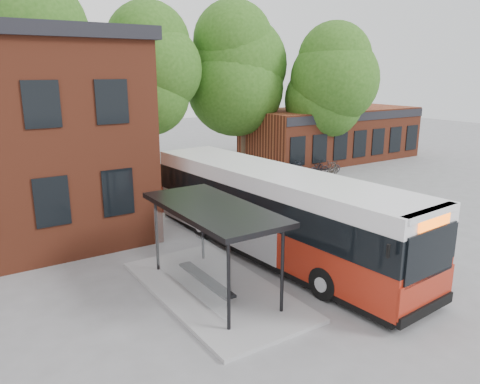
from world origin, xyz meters
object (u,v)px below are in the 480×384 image
bicycle_0 (271,174)px  bicycle_1 (288,172)px  bicycle_7 (331,167)px  bicycle_2 (304,175)px  city_bus (274,213)px  bicycle_3 (297,169)px  bicycle_4 (315,172)px  bus_shelter (213,249)px  bicycle_6 (317,167)px  bicycle_5 (333,169)px

bicycle_0 → bicycle_1: bicycle_1 is taller
bicycle_0 → bicycle_7: (4.79, -0.44, -0.01)m
bicycle_0 → bicycle_2: bearing=-109.7°
city_bus → bicycle_7: city_bus is taller
city_bus → bicycle_1: (8.47, 9.56, -1.11)m
bicycle_3 → bicycle_4: (0.78, -0.94, -0.09)m
bicycle_0 → bicycle_4: bicycle_0 is taller
city_bus → bicycle_0: (7.37, 9.93, -1.19)m
bicycle_2 → bus_shelter: bearing=150.7°
bicycle_1 → bicycle_0: bearing=69.6°
bus_shelter → bicycle_6: (14.72, 11.36, -0.99)m
bicycle_0 → bicycle_2: size_ratio=1.14×
bicycle_0 → bicycle_6: bicycle_6 is taller
bicycle_4 → bicycle_7: (1.95, 0.56, -0.00)m
bicycle_4 → bicycle_0: bearing=49.1°
bicycle_3 → bicycle_5: 2.47m
bicycle_3 → bicycle_7: 2.75m
bicycle_3 → bus_shelter: bearing=108.7°
bicycle_0 → bicycle_4: size_ratio=1.01×
bus_shelter → bicycle_1: (11.99, 11.04, -0.91)m
bicycle_2 → bicycle_5: size_ratio=0.97×
bicycle_1 → bicycle_5: bicycle_1 is taller
city_bus → bicycle_5: (11.65, 8.78, -1.18)m
bus_shelter → bicycle_1: bearing=42.7°
city_bus → bicycle_6: city_bus is taller
bus_shelter → bicycle_2: size_ratio=4.58×
bicycle_1 → bicycle_3: bicycle_3 is taller
bicycle_1 → bicycle_5: 3.28m
bicycle_2 → bicycle_5: bicycle_5 is taller
bicycle_3 → bicycle_1: bearing=84.9°
bicycle_5 → bicycle_6: bicycle_5 is taller
bus_shelter → bicycle_2: bus_shelter is taller
bicycle_7 → bicycle_6: bearing=80.5°
bicycle_1 → bicycle_2: size_ratio=1.18×
city_bus → bicycle_5: 14.64m
bicycle_3 → bicycle_6: size_ratio=1.04×
bus_shelter → bicycle_3: bearing=41.2°
bicycle_4 → bicycle_7: size_ratio=1.15×
bicycle_5 → bicycle_7: bearing=-55.4°
bicycle_5 → bicycle_6: (-0.45, 1.09, -0.01)m
bus_shelter → bicycle_7: bus_shelter is taller
bicycle_2 → bicycle_6: size_ratio=0.87×
bicycle_0 → bicycle_3: 2.07m
bus_shelter → bicycle_7: (15.68, 10.98, -1.00)m
bicycle_4 → bicycle_5: (1.44, -0.15, 0.02)m
city_bus → bicycle_3: (9.44, 9.86, -1.10)m
bus_shelter → bicycle_4: 17.26m
bicycle_3 → bicycle_6: bicycle_3 is taller
bicycle_6 → bicycle_0: bearing=68.8°
bus_shelter → bicycle_6: bearing=37.6°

